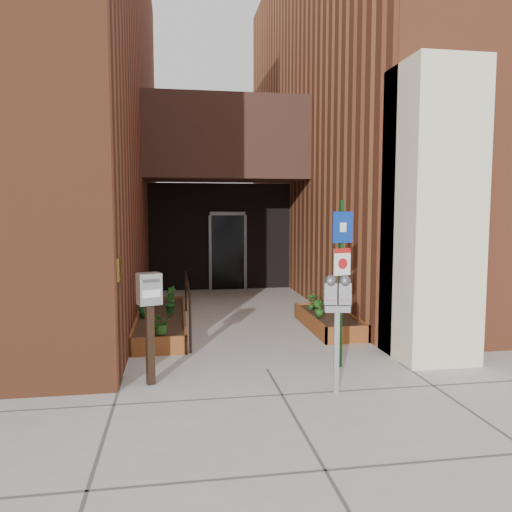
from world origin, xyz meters
name	(u,v)px	position (x,y,z in m)	size (l,w,h in m)	color
ground	(267,369)	(0.00, 0.00, 0.00)	(80.00, 80.00, 0.00)	#9E9991
architecture	(214,108)	(-0.18, 6.89, 4.98)	(20.00, 14.60, 10.00)	brown
planter_left	(161,322)	(-1.55, 2.70, 0.13)	(0.90, 3.60, 0.30)	brown
planter_right	(329,322)	(1.60, 2.20, 0.13)	(0.80, 2.20, 0.30)	brown
handrail	(187,290)	(-1.05, 2.65, 0.75)	(0.04, 3.34, 0.90)	black
parking_meter	(337,302)	(0.68, -1.03, 1.14)	(0.34, 0.18, 1.48)	#939395
sign_post	(341,265)	(1.06, -0.06, 1.48)	(0.32, 0.12, 2.40)	#133513
payment_dropbox	(149,305)	(-1.60, -0.35, 1.05)	(0.34, 0.30, 1.46)	black
shrub_left_a	(161,322)	(-1.51, 1.10, 0.49)	(0.35, 0.35, 0.39)	#255418
shrub_left_b	(170,303)	(-1.39, 2.72, 0.50)	(0.21, 0.21, 0.39)	#18571C
shrub_left_c	(144,306)	(-1.85, 2.50, 0.49)	(0.22, 0.22, 0.38)	#17521B
shrub_left_d	(172,295)	(-1.36, 3.51, 0.50)	(0.21, 0.21, 0.40)	#21631C
shrub_right_a	(319,308)	(1.35, 1.98, 0.45)	(0.17, 0.17, 0.30)	#1B5117
shrub_right_b	(311,302)	(1.35, 2.54, 0.46)	(0.17, 0.17, 0.32)	#1A5B1A
shrub_right_c	(317,299)	(1.55, 2.83, 0.46)	(0.29, 0.29, 0.32)	#235B1A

